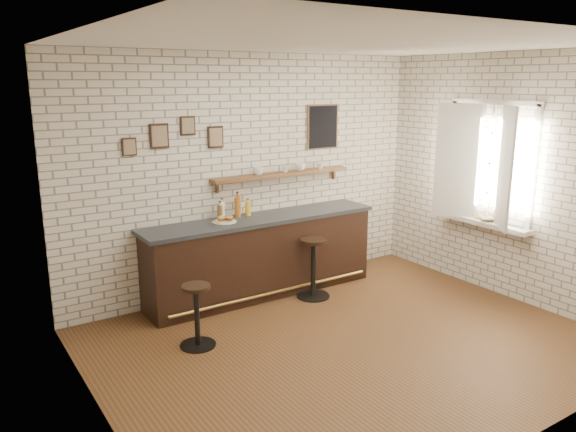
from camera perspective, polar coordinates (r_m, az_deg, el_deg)
name	(u,v)px	position (r m, az deg, el deg)	size (l,w,h in m)	color
ground	(349,343)	(6.02, 6.22, -12.69)	(5.00, 5.00, 0.00)	brown
bar_counter	(262,256)	(7.11, -2.66, -4.04)	(3.10, 0.65, 1.01)	black
sandwich_plate	(225,222)	(6.75, -6.44, -0.57)	(0.28, 0.28, 0.01)	white
ciabatta_sandwich	(225,218)	(6.74, -6.38, -0.25)	(0.21, 0.15, 0.06)	tan
potato_chips	(224,221)	(6.74, -6.54, -0.53)	(0.26, 0.20, 0.00)	gold
bitters_bottle_brown	(220,212)	(6.86, -6.90, 0.41)	(0.07, 0.07, 0.23)	brown
bitters_bottle_white	(222,211)	(6.87, -6.73, 0.53)	(0.07, 0.07, 0.26)	white
bitters_bottle_amber	(238,207)	(6.96, -5.14, 0.94)	(0.08, 0.08, 0.32)	#A95D1B
condiment_bottle_yellow	(248,208)	(7.03, -4.10, 0.78)	(0.07, 0.07, 0.22)	yellow
bar_stool_left	(197,314)	(5.86, -9.25, -9.76)	(0.37, 0.37, 0.66)	black
bar_stool_right	(313,266)	(7.03, 2.59, -5.11)	(0.42, 0.42, 0.75)	black
wall_shelf	(282,174)	(7.27, -0.60, 4.26)	(2.00, 0.18, 0.18)	brown
shelf_cup_a	(258,171)	(7.07, -3.04, 4.58)	(0.13, 0.13, 0.10)	white
shelf_cup_b	(285,169)	(7.28, -0.29, 4.79)	(0.09, 0.09, 0.08)	white
shelf_cup_c	(300,167)	(7.41, 1.25, 5.01)	(0.13, 0.13, 0.10)	white
shelf_cup_d	(320,166)	(7.60, 3.31, 5.14)	(0.09, 0.09, 0.09)	white
back_wall_decor	(267,130)	(7.17, -2.13, 8.69)	(2.96, 0.02, 0.56)	black
window_sill	(482,222)	(7.57, 19.09, -0.59)	(0.20, 1.35, 0.06)	white
casement_window	(484,164)	(7.40, 19.33, 5.00)	(0.40, 1.30, 1.56)	white
book_lower	(482,219)	(7.54, 19.08, -0.33)	(0.16, 0.21, 0.02)	tan
book_upper	(480,218)	(7.55, 18.95, -0.15)	(0.18, 0.25, 0.02)	tan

